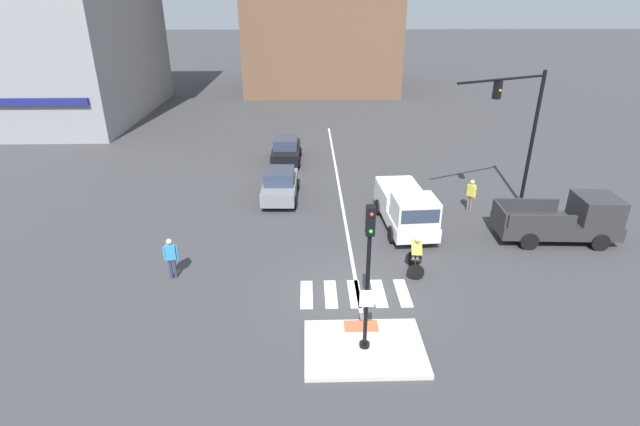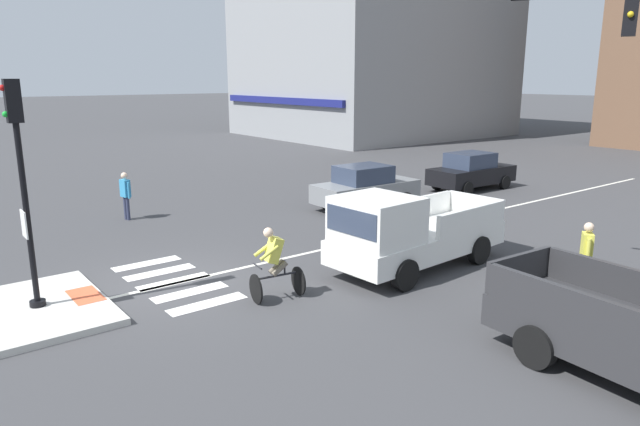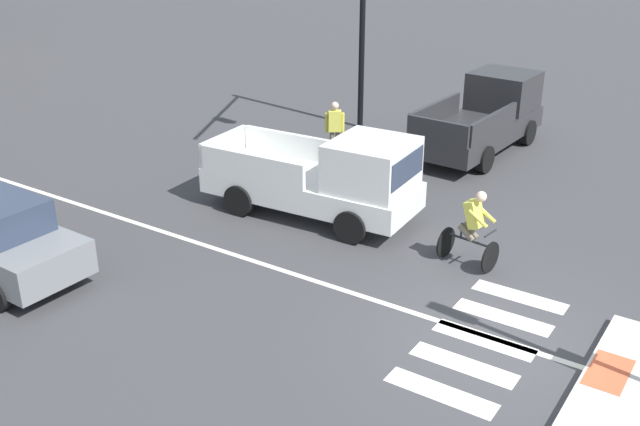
{
  "view_description": "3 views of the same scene",
  "coord_description": "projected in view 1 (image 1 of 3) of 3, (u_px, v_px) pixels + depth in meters",
  "views": [
    {
      "loc": [
        -1.68,
        -14.41,
        9.89
      ],
      "look_at": [
        -1.15,
        4.51,
        1.25
      ],
      "focal_mm": 26.78,
      "sensor_mm": 36.0,
      "label": 1
    },
    {
      "loc": [
        12.55,
        -5.07,
        4.85
      ],
      "look_at": [
        1.36,
        3.57,
        1.48
      ],
      "focal_mm": 32.07,
      "sensor_mm": 36.0,
      "label": 2
    },
    {
      "loc": [
        -10.67,
        -3.51,
        7.22
      ],
      "look_at": [
        -0.71,
        3.08,
        1.95
      ],
      "focal_mm": 41.88,
      "sensor_mm": 36.0,
      "label": 3
    }
  ],
  "objects": [
    {
      "name": "lane_centre_line",
      "position": [
        340.0,
        192.0,
        26.35
      ],
      "size": [
        0.14,
        28.0,
        0.01
      ],
      "primitive_type": "cube",
      "color": "silver",
      "rests_on": "ground"
    },
    {
      "name": "cyclist",
      "position": [
        416.0,
        254.0,
        18.29
      ],
      "size": [
        0.81,
        1.17,
        1.68
      ],
      "color": "black",
      "rests_on": "ground"
    },
    {
      "name": "crosswalk_stripe_a",
      "position": [
        307.0,
        294.0,
        17.33
      ],
      "size": [
        0.44,
        1.8,
        0.01
      ],
      "primitive_type": "cube",
      "color": "silver",
      "rests_on": "ground"
    },
    {
      "name": "pedestrian_at_curb_left",
      "position": [
        171.0,
        255.0,
        17.97
      ],
      "size": [
        0.54,
        0.28,
        1.67
      ],
      "color": "#2D334C",
      "rests_on": "ground"
    },
    {
      "name": "traffic_island",
      "position": [
        364.0,
        348.0,
        14.59
      ],
      "size": [
        3.66,
        2.63,
        0.15
      ],
      "primitive_type": "cube",
      "color": "beige",
      "rests_on": "ground"
    },
    {
      "name": "crosswalk_stripe_c",
      "position": [
        355.0,
        294.0,
        17.38
      ],
      "size": [
        0.44,
        1.8,
        0.01
      ],
      "primitive_type": "cube",
      "color": "silver",
      "rests_on": "ground"
    },
    {
      "name": "traffic_light_mast",
      "position": [
        521.0,
        121.0,
        22.77
      ],
      "size": [
        4.82,
        2.26,
        6.74
      ],
      "color": "black",
      "rests_on": "ground"
    },
    {
      "name": "car_black_westbound_distant",
      "position": [
        286.0,
        150.0,
        30.84
      ],
      "size": [
        1.92,
        4.14,
        1.64
      ],
      "color": "black",
      "rests_on": "ground"
    },
    {
      "name": "pickup_truck_charcoal_cross_right",
      "position": [
        567.0,
        220.0,
        20.82
      ],
      "size": [
        5.2,
        2.27,
        2.08
      ],
      "color": "#2D2D30",
      "rests_on": "ground"
    },
    {
      "name": "car_grey_westbound_far",
      "position": [
        280.0,
        184.0,
        25.21
      ],
      "size": [
        1.94,
        4.15,
        1.64
      ],
      "color": "slate",
      "rests_on": "ground"
    },
    {
      "name": "ground_plane",
      "position": [
        355.0,
        296.0,
        17.25
      ],
      "size": [
        300.0,
        300.0,
        0.0
      ],
      "primitive_type": "plane",
      "color": "#3D3D3F"
    },
    {
      "name": "crosswalk_stripe_b",
      "position": [
        331.0,
        294.0,
        17.36
      ],
      "size": [
        0.44,
        1.8,
        0.01
      ],
      "primitive_type": "cube",
      "color": "silver",
      "rests_on": "ground"
    },
    {
      "name": "signal_pole",
      "position": [
        368.0,
        267.0,
        13.38
      ],
      "size": [
        0.44,
        0.38,
        4.67
      ],
      "color": "black",
      "rests_on": "traffic_island"
    },
    {
      "name": "pedestrian_waiting_far_side",
      "position": [
        471.0,
        193.0,
        23.65
      ],
      "size": [
        0.39,
        0.46,
        1.67
      ],
      "color": "#6B6051",
      "rests_on": "ground"
    },
    {
      "name": "pickup_truck_white_eastbound_mid",
      "position": [
        407.0,
        211.0,
        21.66
      ],
      "size": [
        2.28,
        5.2,
        2.08
      ],
      "color": "white",
      "rests_on": "ground"
    },
    {
      "name": "crosswalk_stripe_e",
      "position": [
        403.0,
        293.0,
        17.42
      ],
      "size": [
        0.44,
        1.8,
        0.01
      ],
      "primitive_type": "cube",
      "color": "silver",
      "rests_on": "ground"
    },
    {
      "name": "tactile_pad_front",
      "position": [
        361.0,
        326.0,
        15.43
      ],
      "size": [
        1.1,
        0.6,
        0.01
      ],
      "primitive_type": "cube",
      "color": "#DB5B38",
      "rests_on": "traffic_island"
    },
    {
      "name": "building_corner_right",
      "position": [
        320.0,
        9.0,
        53.56
      ],
      "size": [
        16.85,
        17.06,
        17.07
      ],
      "color": "brown",
      "rests_on": "ground"
    },
    {
      "name": "crosswalk_stripe_d",
      "position": [
        379.0,
        293.0,
        17.4
      ],
      "size": [
        0.44,
        1.8,
        0.01
      ],
      "primitive_type": "cube",
      "color": "silver",
      "rests_on": "ground"
    }
  ]
}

